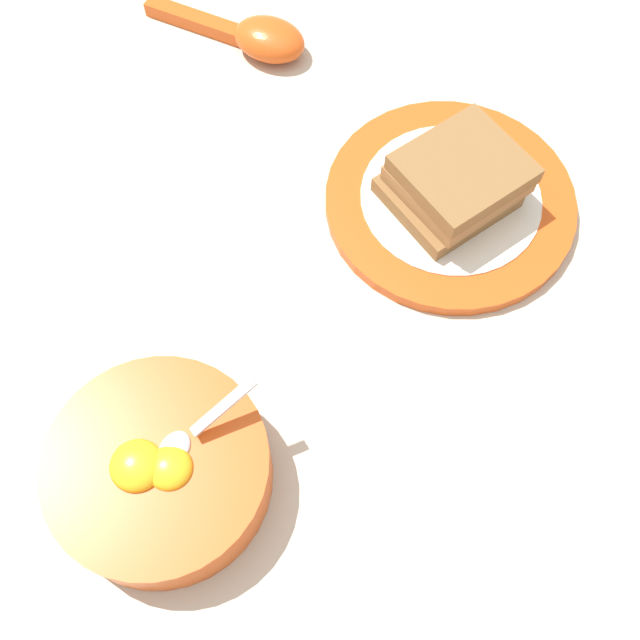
{
  "coord_description": "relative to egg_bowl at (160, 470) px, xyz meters",
  "views": [
    {
      "loc": [
        -0.26,
        -0.25,
        0.52
      ],
      "look_at": [
        -0.04,
        -0.13,
        0.02
      ],
      "focal_mm": 42.0,
      "sensor_mm": 36.0,
      "label": 1
    }
  ],
  "objects": [
    {
      "name": "toast_plate",
      "position": [
        0.31,
        -0.08,
        -0.02
      ],
      "size": [
        0.21,
        0.21,
        0.01
      ],
      "color": "#DB5119",
      "rests_on": "ground_plane"
    },
    {
      "name": "toast_sandwich",
      "position": [
        0.31,
        -0.08,
        0.01
      ],
      "size": [
        0.12,
        0.12,
        0.05
      ],
      "color": "brown",
      "rests_on": "toast_plate"
    },
    {
      "name": "ground_plane",
      "position": [
        0.19,
        0.09,
        -0.02
      ],
      "size": [
        3.0,
        3.0,
        0.0
      ],
      "primitive_type": "plane",
      "color": "beige"
    },
    {
      "name": "egg_bowl",
      "position": [
        0.0,
        0.0,
        0.0
      ],
      "size": [
        0.15,
        0.15,
        0.08
      ],
      "color": "#DB5119",
      "rests_on": "ground_plane"
    },
    {
      "name": "soup_spoon",
      "position": [
        0.39,
        0.15,
        -0.01
      ],
      "size": [
        0.05,
        0.17,
        0.03
      ],
      "color": "#DB5119",
      "rests_on": "ground_plane"
    }
  ]
}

